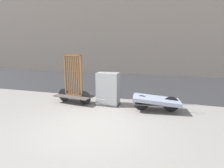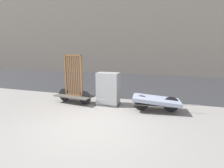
% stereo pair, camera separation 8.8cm
% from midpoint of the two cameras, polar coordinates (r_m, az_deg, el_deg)
% --- Properties ---
extents(ground_plane, '(60.00, 60.00, 0.00)m').
position_cam_midpoint_polar(ground_plane, '(5.50, -7.34, -13.85)').
color(ground_plane, gray).
extents(road_strip, '(56.00, 9.23, 0.01)m').
position_cam_midpoint_polar(road_strip, '(12.96, 7.76, 0.48)').
color(road_strip, '#2D2D30').
rests_on(road_strip, ground_plane).
extents(building_facade, '(48.00, 4.00, 13.66)m').
position_cam_midpoint_polar(building_facade, '(19.84, 11.89, 23.72)').
color(building_facade, slate).
rests_on(building_facade, ground_plane).
extents(bike_cart_with_bedframe, '(2.44, 0.96, 2.13)m').
position_cam_midpoint_polar(bike_cart_with_bedframe, '(7.87, -12.68, -1.41)').
color(bike_cart_with_bedframe, '#4C4742').
rests_on(bike_cart_with_bedframe, ground_plane).
extents(bike_cart_with_mattress, '(2.48, 1.14, 0.60)m').
position_cam_midpoint_polar(bike_cart_with_mattress, '(6.90, 13.87, -5.31)').
color(bike_cart_with_mattress, '#4C4742').
rests_on(bike_cart_with_mattress, ground_plane).
extents(utility_cabinet, '(0.97, 0.60, 1.39)m').
position_cam_midpoint_polar(utility_cabinet, '(7.40, -1.63, -1.97)').
color(utility_cabinet, '#4C4C4C').
rests_on(utility_cabinet, ground_plane).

